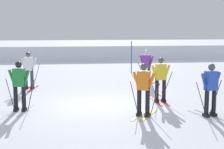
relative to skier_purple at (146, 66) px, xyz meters
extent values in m
plane|color=white|center=(-2.86, -4.28, -0.92)|extent=(120.00, 120.00, 0.00)
cube|color=white|center=(-2.86, 16.55, -0.31)|extent=(80.00, 9.13, 1.21)
cube|color=black|center=(-0.03, 0.20, -0.91)|extent=(1.02, 1.34, 0.02)
cube|color=black|center=(0.20, 0.03, -0.91)|extent=(1.02, 1.34, 0.02)
cube|color=black|center=(-0.12, 0.08, -0.85)|extent=(0.25, 0.28, 0.10)
cube|color=black|center=(0.11, -0.09, -0.85)|extent=(0.25, 0.28, 0.10)
cylinder|color=#2D2D33|center=(-0.12, 0.08, -0.37)|extent=(0.14, 0.14, 0.85)
cylinder|color=#2D2D33|center=(0.11, -0.09, -0.37)|extent=(0.14, 0.14, 0.85)
cube|color=purple|center=(-0.01, -0.01, 0.25)|extent=(0.45, 0.42, 0.60)
cylinder|color=purple|center=(-0.19, 0.16, 0.24)|extent=(0.26, 0.22, 0.55)
cylinder|color=purple|center=(0.21, -0.14, 0.24)|extent=(0.26, 0.22, 0.55)
sphere|color=silver|center=(-0.01, -0.01, 0.68)|extent=(0.22, 0.22, 0.22)
cylinder|color=#38383D|center=(-0.18, 0.25, -0.38)|extent=(0.34, 0.26, 1.08)
cylinder|color=#38383D|center=(0.29, -0.10, -0.38)|extent=(0.34, 0.26, 1.08)
cube|color=red|center=(-0.51, -3.84, -0.91)|extent=(0.15, 1.60, 0.02)
cube|color=red|center=(-0.23, -3.83, -0.91)|extent=(0.15, 1.60, 0.02)
cube|color=black|center=(-0.50, -3.99, -0.85)|extent=(0.13, 0.26, 0.10)
cube|color=black|center=(-0.22, -3.98, -0.85)|extent=(0.13, 0.26, 0.10)
cylinder|color=black|center=(-0.50, -3.99, -0.37)|extent=(0.14, 0.14, 0.85)
cylinder|color=black|center=(-0.22, -3.98, -0.37)|extent=(0.14, 0.14, 0.85)
cube|color=yellow|center=(-0.36, -3.98, 0.25)|extent=(0.39, 0.25, 0.60)
cylinder|color=yellow|center=(-0.61, -3.97, 0.24)|extent=(0.26, 0.10, 0.55)
cylinder|color=yellow|center=(-0.11, -3.95, 0.24)|extent=(0.26, 0.10, 0.55)
sphere|color=#4C4C56|center=(-0.36, -3.98, 0.68)|extent=(0.22, 0.22, 0.22)
cylinder|color=#38383D|center=(-0.64, -3.90, -0.34)|extent=(0.46, 0.04, 1.17)
cylinder|color=#38383D|center=(-0.09, -3.87, -0.34)|extent=(0.46, 0.04, 1.17)
cube|color=silver|center=(0.48, -6.11, -0.91)|extent=(0.51, 1.57, 0.02)
cube|color=silver|center=(0.75, -6.04, -0.91)|extent=(0.51, 1.57, 0.02)
cube|color=black|center=(0.52, -6.26, -0.85)|extent=(0.18, 0.28, 0.10)
cube|color=black|center=(0.79, -6.18, -0.85)|extent=(0.18, 0.28, 0.10)
cylinder|color=black|center=(0.52, -6.26, -0.37)|extent=(0.14, 0.14, 0.85)
cylinder|color=black|center=(0.79, -6.18, -0.37)|extent=(0.14, 0.14, 0.85)
cube|color=#284CB7|center=(0.66, -6.22, 0.25)|extent=(0.43, 0.33, 0.60)
cylinder|color=#284CB7|center=(0.41, -6.27, 0.24)|extent=(0.27, 0.15, 0.55)
cylinder|color=#284CB7|center=(0.89, -6.13, 0.24)|extent=(0.27, 0.15, 0.55)
sphere|color=#4C4C56|center=(0.66, -6.22, 0.68)|extent=(0.22, 0.22, 0.22)
cylinder|color=#38383D|center=(0.36, -6.20, -0.34)|extent=(0.44, 0.14, 1.16)
cylinder|color=#38383D|center=(0.90, -6.05, -0.34)|extent=(0.44, 0.14, 1.16)
cube|color=red|center=(-5.72, -0.44, -0.91)|extent=(0.40, 1.59, 0.02)
cube|color=red|center=(-5.45, -0.50, -0.91)|extent=(0.40, 1.59, 0.02)
cube|color=black|center=(-5.75, -0.59, -0.85)|extent=(0.17, 0.28, 0.10)
cube|color=black|center=(-5.48, -0.64, -0.85)|extent=(0.17, 0.28, 0.10)
cylinder|color=#38333D|center=(-5.75, -0.59, -0.37)|extent=(0.14, 0.14, 0.85)
cylinder|color=#38333D|center=(-5.48, -0.64, -0.37)|extent=(0.14, 0.14, 0.85)
cube|color=white|center=(-5.61, -0.62, 0.25)|extent=(0.42, 0.31, 0.60)
cylinder|color=white|center=(-5.85, -0.55, 0.24)|extent=(0.27, 0.14, 0.55)
cylinder|color=white|center=(-5.36, -0.65, 0.24)|extent=(0.27, 0.14, 0.55)
sphere|color=#4C4C56|center=(-5.61, -0.62, 0.68)|extent=(0.22, 0.22, 0.22)
cylinder|color=#38383D|center=(-5.90, -0.46, -0.32)|extent=(0.37, 0.10, 1.20)
cylinder|color=#38383D|center=(-5.28, -0.58, -0.32)|extent=(0.37, 0.10, 1.20)
cube|color=silver|center=(-5.54, -4.61, -0.91)|extent=(0.39, 1.59, 0.02)
cube|color=silver|center=(-5.27, -4.66, -0.91)|extent=(0.39, 1.59, 0.02)
cube|color=black|center=(-5.57, -4.76, -0.85)|extent=(0.17, 0.28, 0.10)
cube|color=black|center=(-5.30, -4.81, -0.85)|extent=(0.17, 0.28, 0.10)
cylinder|color=black|center=(-5.57, -4.76, -0.37)|extent=(0.14, 0.14, 0.85)
cylinder|color=black|center=(-5.30, -4.81, -0.37)|extent=(0.14, 0.14, 0.85)
cube|color=#23843D|center=(-5.43, -4.78, 0.25)|extent=(0.42, 0.31, 0.60)
cylinder|color=#23843D|center=(-5.67, -4.72, 0.24)|extent=(0.27, 0.14, 0.55)
cylinder|color=#23843D|center=(-5.18, -4.81, 0.24)|extent=(0.27, 0.14, 0.55)
sphere|color=black|center=(-5.43, -4.78, 0.68)|extent=(0.22, 0.22, 0.22)
cylinder|color=#38383D|center=(-5.77, -4.62, -0.37)|extent=(0.28, 0.08, 1.11)
cylinder|color=#38383D|center=(-5.06, -4.75, -0.37)|extent=(0.28, 0.08, 1.11)
cube|color=gold|center=(-1.48, -5.71, -0.91)|extent=(0.92, 1.41, 0.02)
cube|color=gold|center=(-1.24, -5.86, -0.91)|extent=(0.92, 1.41, 0.02)
cube|color=black|center=(-1.56, -5.84, -0.85)|extent=(0.24, 0.28, 0.10)
cube|color=black|center=(-1.32, -5.98, -0.85)|extent=(0.24, 0.28, 0.10)
cylinder|color=black|center=(-1.56, -5.84, -0.37)|extent=(0.14, 0.14, 0.85)
cylinder|color=black|center=(-1.32, -5.98, -0.37)|extent=(0.14, 0.14, 0.85)
cube|color=orange|center=(-1.44, -5.91, 0.25)|extent=(0.45, 0.40, 0.60)
cylinder|color=orange|center=(-1.64, -5.76, 0.24)|extent=(0.26, 0.21, 0.55)
cylinder|color=orange|center=(-1.21, -6.03, 0.24)|extent=(0.26, 0.21, 0.55)
sphere|color=#4C4C56|center=(-1.44, -5.91, 0.68)|extent=(0.22, 0.22, 0.22)
cylinder|color=#38383D|center=(-1.68, -5.65, -0.37)|extent=(0.28, 0.19, 1.10)
cylinder|color=#38383D|center=(-1.09, -6.01, -0.37)|extent=(0.28, 0.19, 1.10)
cylinder|color=#1E56AD|center=(0.03, 4.34, 0.06)|extent=(0.06, 0.06, 1.95)
camera|label=1|loc=(-3.72, -16.23, 1.94)|focal=54.27mm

